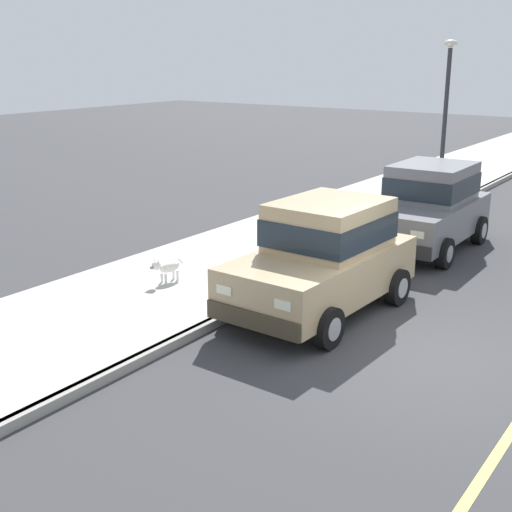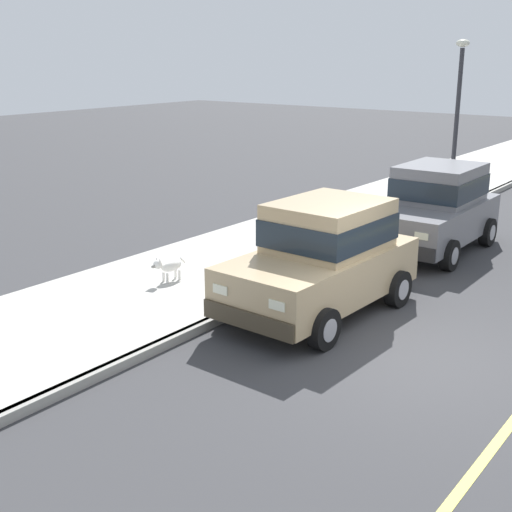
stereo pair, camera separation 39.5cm
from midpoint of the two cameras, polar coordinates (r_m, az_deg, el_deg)
name	(u,v)px [view 1 (the left image)]	position (r m, az deg, el deg)	size (l,w,h in m)	color
ground_plane	(426,356)	(10.23, 12.94, -8.13)	(80.00, 80.00, 0.00)	#38383A
curb	(247,306)	(11.65, -1.71, -4.19)	(0.16, 64.00, 0.14)	gray
sidewalk	(169,286)	(12.75, -8.20, -2.50)	(3.60, 64.00, 0.14)	#B7B5AD
car_tan_hatchback	(324,256)	(11.35, 4.70, 0.01)	(2.04, 3.85, 1.88)	tan
car_grey_hatchback	(428,205)	(15.52, 13.50, 4.12)	(1.99, 3.82, 1.88)	slate
dog_white	(166,267)	(12.66, -8.38, -0.94)	(0.28, 0.75, 0.49)	white
street_lamp	(446,102)	(19.81, 15.04, 12.29)	(0.36, 0.36, 4.42)	#2D2D33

